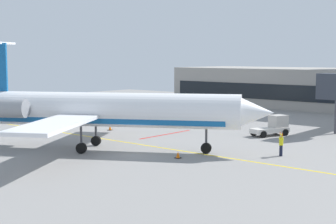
# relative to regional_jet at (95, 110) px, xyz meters

# --- Properties ---
(ground) EXTENTS (120.00, 120.00, 0.11)m
(ground) POSITION_rel_regional_jet_xyz_m (3.98, 0.77, -3.56)
(ground) COLOR gray
(regional_jet) EXTENTS (27.25, 22.58, 9.41)m
(regional_jet) POSITION_rel_regional_jet_xyz_m (0.00, 0.00, 0.00)
(regional_jet) COLOR white
(regional_jet) RESTS_ON ground
(baggage_tug) EXTENTS (2.95, 4.35, 2.08)m
(baggage_tug) POSITION_rel_regional_jet_xyz_m (7.89, 17.24, -2.56)
(baggage_tug) COLOR silver
(baggage_tug) RESTS_ON ground
(pushback_tractor) EXTENTS (3.42, 2.70, 2.32)m
(pushback_tractor) POSITION_rel_regional_jet_xyz_m (-3.25, 25.06, -2.49)
(pushback_tractor) COLOR #19389E
(pushback_tractor) RESTS_ON ground
(belt_loader) EXTENTS (4.00, 3.55, 2.13)m
(belt_loader) POSITION_rel_regional_jet_xyz_m (-12.66, 29.59, -2.55)
(belt_loader) COLOR silver
(belt_loader) RESTS_ON ground
(fuel_tank) EXTENTS (7.30, 3.31, 2.86)m
(fuel_tank) POSITION_rel_regional_jet_xyz_m (-8.24, 27.77, -1.93)
(fuel_tank) COLOR white
(fuel_tank) RESTS_ON ground
(marshaller) EXTENTS (0.71, 0.58, 1.95)m
(marshaller) POSITION_rel_regional_jet_xyz_m (13.70, 7.90, -2.52)
(marshaller) COLOR #191E33
(marshaller) RESTS_ON ground
(safety_cone_alpha) EXTENTS (0.47, 0.47, 0.55)m
(safety_cone_alpha) POSITION_rel_regional_jet_xyz_m (-7.71, 8.90, -3.26)
(safety_cone_alpha) COLOR orange
(safety_cone_alpha) RESTS_ON ground
(safety_cone_bravo) EXTENTS (0.47, 0.47, 0.55)m
(safety_cone_bravo) POSITION_rel_regional_jet_xyz_m (-13.02, 5.02, -3.26)
(safety_cone_bravo) COLOR orange
(safety_cone_bravo) RESTS_ON ground
(safety_cone_charlie) EXTENTS (0.47, 0.47, 0.55)m
(safety_cone_charlie) POSITION_rel_regional_jet_xyz_m (7.84, 1.73, -3.26)
(safety_cone_charlie) COLOR orange
(safety_cone_charlie) RESTS_ON ground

